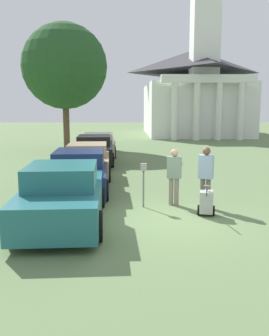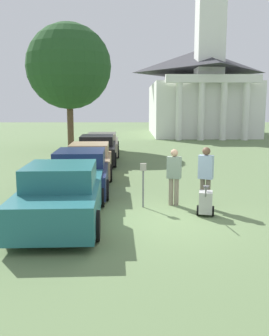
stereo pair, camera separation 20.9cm
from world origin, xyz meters
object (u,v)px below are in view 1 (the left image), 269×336
object	(u,v)px
parking_meter	(144,177)
parked_car_black	(94,150)
parked_car_navy	(80,172)
parked_car_cream	(99,144)
person_supervisor	(206,173)
equipment_cart	(206,202)
parked_car_tan	(88,160)
person_worker	(174,173)
church	(194,85)
parked_car_teal	(63,196)

from	to	relation	value
parking_meter	parked_car_black	bearing A→B (deg)	103.58
parked_car_navy	parked_car_cream	distance (m)	9.98
parked_car_black	parking_meter	distance (m)	9.15
person_supervisor	equipment_cart	size ratio (longest dim) A/B	1.81
parked_car_tan	person_worker	world-z (taller)	person_worker
parked_car_black	church	world-z (taller)	church
parked_car_black	parking_meter	size ratio (longest dim) A/B	3.77
parked_car_cream	parked_car_tan	bearing A→B (deg)	-92.01
parking_meter	parked_car_teal	bearing A→B (deg)	-145.99
parked_car_black	equipment_cart	world-z (taller)	parked_car_black
parked_car_navy	parked_car_tan	world-z (taller)	parked_car_navy
parking_meter	church	bearing A→B (deg)	76.71
parked_car_tan	equipment_cart	size ratio (longest dim) A/B	4.79
parked_car_navy	parked_car_tan	distance (m)	2.97
equipment_cart	church	world-z (taller)	church
equipment_cart	church	xyz separation A→B (m)	(5.11, 29.69, 4.81)
church	parked_car_cream	bearing A→B (deg)	-118.45
parked_car_teal	parked_car_navy	world-z (taller)	parked_car_teal
parked_car_tan	parked_car_black	xyz separation A→B (m)	(-0.00, 3.63, 0.03)
person_supervisor	church	world-z (taller)	church
parked_car_teal	parked_car_black	world-z (taller)	parked_car_teal
parked_car_teal	parking_meter	world-z (taller)	parked_car_teal
parked_car_tan	person_supervisor	xyz separation A→B (m)	(3.99, -5.34, 0.38)
parking_meter	person_worker	world-z (taller)	person_worker
parked_car_cream	parking_meter	world-z (taller)	parked_car_cream
parked_car_black	church	bearing A→B (deg)	63.77
parked_car_black	person_supervisor	bearing A→B (deg)	-68.03
person_supervisor	parked_car_cream	bearing A→B (deg)	-46.85
parked_car_cream	parking_meter	xyz separation A→B (m)	(2.15, -12.27, 0.29)
parked_car_navy	person_supervisor	distance (m)	4.65
church	parking_meter	bearing A→B (deg)	-103.29
parked_car_cream	person_supervisor	world-z (taller)	person_supervisor
parked_car_navy	parked_car_cream	world-z (taller)	parked_car_navy
parked_car_teal	parked_car_tan	bearing A→B (deg)	87.99
parked_car_tan	person_worker	xyz separation A→B (m)	(3.09, -5.04, 0.32)
parked_car_teal	person_worker	distance (m)	3.52
parked_car_cream	equipment_cart	bearing A→B (deg)	-75.74
parked_car_navy	equipment_cart	size ratio (longest dim) A/B	5.10
church	person_supervisor	bearing A→B (deg)	-99.75
parked_car_navy	person_supervisor	size ratio (longest dim) A/B	2.82
person_supervisor	equipment_cart	distance (m)	1.06
parked_car_navy	person_supervisor	bearing A→B (deg)	-32.74
parked_car_cream	person_worker	size ratio (longest dim) A/B	3.09
parking_meter	person_supervisor	xyz separation A→B (m)	(1.84, -0.07, 0.11)
parked_car_teal	parked_car_tan	world-z (taller)	parked_car_teal
person_supervisor	person_worker	bearing A→B (deg)	6.82
person_worker	parked_car_black	bearing A→B (deg)	-52.85
parked_car_teal	parked_car_tan	size ratio (longest dim) A/B	0.98
parked_car_teal	parked_car_cream	xyz separation A→B (m)	(0.00, 13.72, -0.07)
parked_car_black	person_supervisor	distance (m)	9.82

